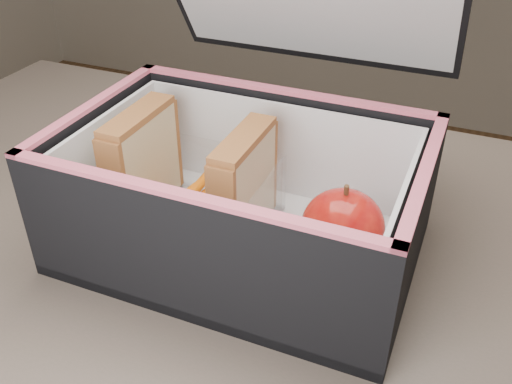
# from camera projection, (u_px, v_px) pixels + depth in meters

# --- Properties ---
(kitchen_table) EXTENTS (1.20, 0.80, 0.75)m
(kitchen_table) POSITION_uv_depth(u_px,v_px,m) (267.00, 359.00, 0.57)
(kitchen_table) COLOR brown
(kitchen_table) RESTS_ON ground
(lunch_bag) EXTENTS (0.33, 0.34, 0.31)m
(lunch_bag) POSITION_uv_depth(u_px,v_px,m) (245.00, 185.00, 0.54)
(lunch_bag) COLOR black
(lunch_bag) RESTS_ON kitchen_table
(plastic_tub) EXTENTS (0.16, 0.11, 0.07)m
(plastic_tub) POSITION_uv_depth(u_px,v_px,m) (193.00, 194.00, 0.57)
(plastic_tub) COLOR white
(plastic_tub) RESTS_ON lunch_bag
(sandwich_left) EXTENTS (0.03, 0.10, 0.11)m
(sandwich_left) POSITION_uv_depth(u_px,v_px,m) (143.00, 162.00, 0.58)
(sandwich_left) COLOR tan
(sandwich_left) RESTS_ON plastic_tub
(sandwich_right) EXTENTS (0.03, 0.10, 0.11)m
(sandwich_right) POSITION_uv_depth(u_px,v_px,m) (244.00, 186.00, 0.54)
(sandwich_right) COLOR tan
(sandwich_right) RESTS_ON plastic_tub
(carrot_sticks) EXTENTS (0.04, 0.14, 0.03)m
(carrot_sticks) POSITION_uv_depth(u_px,v_px,m) (184.00, 209.00, 0.57)
(carrot_sticks) COLOR #EE5B0F
(carrot_sticks) RESTS_ON plastic_tub
(paper_napkin) EXTENTS (0.09, 0.09, 0.01)m
(paper_napkin) POSITION_uv_depth(u_px,v_px,m) (343.00, 256.00, 0.54)
(paper_napkin) COLOR white
(paper_napkin) RESTS_ON lunch_bag
(red_apple) EXTENTS (0.08, 0.08, 0.08)m
(red_apple) POSITION_uv_depth(u_px,v_px,m) (343.00, 227.00, 0.51)
(red_apple) COLOR #8D0006
(red_apple) RESTS_ON paper_napkin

